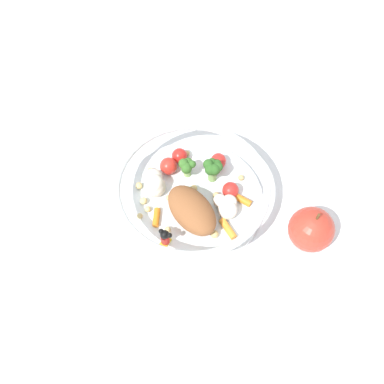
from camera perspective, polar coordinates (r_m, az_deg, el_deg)
ground_plane at (r=0.70m, az=-1.13°, el=-0.39°), size 2.40×2.40×0.00m
food_container at (r=0.67m, az=-0.14°, el=-0.16°), size 0.24×0.24×0.06m
loose_apple at (r=0.66m, az=15.38°, el=-4.75°), size 0.07×0.07×0.08m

